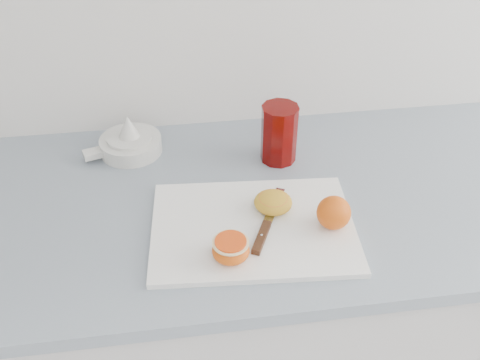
# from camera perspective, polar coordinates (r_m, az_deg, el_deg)

# --- Properties ---
(counter) EXTENTS (2.48, 0.64, 0.89)m
(counter) POSITION_cam_1_polar(r_m,az_deg,el_deg) (1.45, 0.58, -15.25)
(counter) COLOR silver
(counter) RESTS_ON ground
(cutting_board) EXTENTS (0.41, 0.31, 0.01)m
(cutting_board) POSITION_cam_1_polar(r_m,az_deg,el_deg) (1.04, 1.41, -5.07)
(cutting_board) COLOR white
(cutting_board) RESTS_ON counter
(whole_orange) EXTENTS (0.07, 0.07, 0.07)m
(whole_orange) POSITION_cam_1_polar(r_m,az_deg,el_deg) (1.03, 9.97, -3.46)
(whole_orange) COLOR orange
(whole_orange) RESTS_ON cutting_board
(half_orange) EXTENTS (0.07, 0.07, 0.04)m
(half_orange) POSITION_cam_1_polar(r_m,az_deg,el_deg) (0.96, -1.00, -7.42)
(half_orange) COLOR orange
(half_orange) RESTS_ON cutting_board
(squeezed_shell) EXTENTS (0.08, 0.08, 0.03)m
(squeezed_shell) POSITION_cam_1_polar(r_m,az_deg,el_deg) (1.07, 3.55, -2.36)
(squeezed_shell) COLOR gold
(squeezed_shell) RESTS_ON cutting_board
(paring_knife) EXTENTS (0.10, 0.18, 0.01)m
(paring_knife) POSITION_cam_1_polar(r_m,az_deg,el_deg) (1.02, 2.56, -5.49)
(paring_knife) COLOR #422611
(paring_knife) RESTS_ON cutting_board
(citrus_juicer) EXTENTS (0.18, 0.14, 0.10)m
(citrus_juicer) POSITION_cam_1_polar(r_m,az_deg,el_deg) (1.27, -11.68, 3.98)
(citrus_juicer) COLOR white
(citrus_juicer) RESTS_ON counter
(red_tumbler) EXTENTS (0.08, 0.08, 0.14)m
(red_tumbler) POSITION_cam_1_polar(r_m,az_deg,el_deg) (1.20, 4.18, 4.75)
(red_tumbler) COLOR #5D0503
(red_tumbler) RESTS_ON counter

